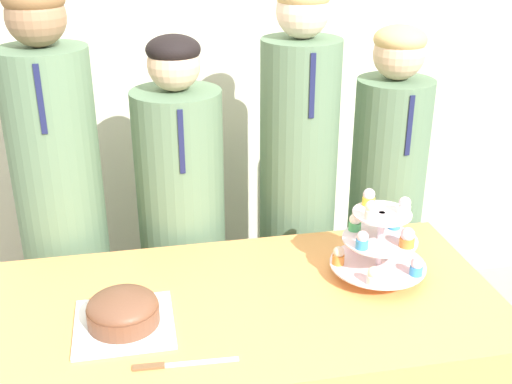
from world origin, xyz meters
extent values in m
cube|color=beige|center=(0.00, 1.53, 1.35)|extent=(9.00, 0.06, 2.70)
cube|color=white|center=(-0.35, 0.32, 0.73)|extent=(0.27, 0.27, 0.01)
cylinder|color=brown|center=(-0.35, 0.32, 0.76)|extent=(0.20, 0.20, 0.05)
ellipsoid|color=brown|center=(-0.35, 0.32, 0.79)|extent=(0.19, 0.19, 0.07)
cube|color=silver|center=(-0.16, 0.12, 0.72)|extent=(0.19, 0.03, 0.00)
cube|color=brown|center=(-0.29, 0.13, 0.72)|extent=(0.08, 0.02, 0.01)
cylinder|color=silver|center=(0.43, 0.43, 0.83)|extent=(0.02, 0.02, 0.22)
cylinder|color=silver|center=(0.43, 0.43, 0.76)|extent=(0.30, 0.30, 0.01)
cylinder|color=silver|center=(0.43, 0.43, 0.85)|extent=(0.23, 0.23, 0.01)
cylinder|color=silver|center=(0.43, 0.43, 0.94)|extent=(0.18, 0.18, 0.01)
cylinder|color=white|center=(0.37, 0.32, 0.78)|extent=(0.04, 0.04, 0.03)
sphere|color=#F4E5C6|center=(0.37, 0.32, 0.80)|extent=(0.04, 0.04, 0.04)
cylinder|color=#3893DB|center=(0.52, 0.35, 0.78)|extent=(0.04, 0.04, 0.03)
sphere|color=silver|center=(0.52, 0.35, 0.80)|extent=(0.04, 0.04, 0.04)
cylinder|color=pink|center=(0.54, 0.49, 0.78)|extent=(0.04, 0.04, 0.03)
sphere|color=#F4E5C6|center=(0.54, 0.49, 0.81)|extent=(0.04, 0.04, 0.04)
cylinder|color=#E5333D|center=(0.40, 0.55, 0.78)|extent=(0.04, 0.04, 0.03)
sphere|color=silver|center=(0.40, 0.55, 0.81)|extent=(0.04, 0.04, 0.04)
cylinder|color=orange|center=(0.31, 0.45, 0.78)|extent=(0.04, 0.04, 0.03)
sphere|color=beige|center=(0.31, 0.45, 0.81)|extent=(0.04, 0.04, 0.04)
cylinder|color=orange|center=(0.49, 0.37, 0.87)|extent=(0.05, 0.05, 0.03)
sphere|color=silver|center=(0.49, 0.37, 0.89)|extent=(0.04, 0.04, 0.04)
cylinder|color=#3893DB|center=(0.50, 0.49, 0.87)|extent=(0.04, 0.04, 0.03)
sphere|color=silver|center=(0.50, 0.49, 0.89)|extent=(0.04, 0.04, 0.04)
cylinder|color=#4CB766|center=(0.37, 0.50, 0.87)|extent=(0.04, 0.04, 0.03)
sphere|color=white|center=(0.37, 0.50, 0.89)|extent=(0.04, 0.04, 0.04)
cylinder|color=#3893DB|center=(0.35, 0.38, 0.87)|extent=(0.04, 0.04, 0.03)
sphere|color=silver|center=(0.35, 0.38, 0.89)|extent=(0.04, 0.04, 0.04)
cylinder|color=white|center=(0.38, 0.39, 0.96)|extent=(0.04, 0.04, 0.03)
sphere|color=white|center=(0.38, 0.39, 0.98)|extent=(0.04, 0.04, 0.04)
cylinder|color=white|center=(0.49, 0.41, 0.95)|extent=(0.04, 0.04, 0.02)
sphere|color=silver|center=(0.49, 0.41, 0.98)|extent=(0.04, 0.04, 0.04)
cylinder|color=yellow|center=(0.41, 0.49, 0.95)|extent=(0.04, 0.04, 0.02)
sphere|color=silver|center=(0.41, 0.49, 0.98)|extent=(0.04, 0.04, 0.04)
cylinder|color=#567556|center=(-0.55, 0.96, 0.69)|extent=(0.30, 0.30, 1.37)
sphere|color=#8E6B4C|center=(-0.55, 0.96, 1.47)|extent=(0.19, 0.19, 0.19)
cube|color=#191E47|center=(-0.55, 0.81, 1.24)|extent=(0.02, 0.01, 0.22)
cylinder|color=#567556|center=(-0.13, 0.96, 0.60)|extent=(0.32, 0.32, 1.21)
sphere|color=#D6AD89|center=(-0.13, 0.96, 1.30)|extent=(0.18, 0.18, 0.18)
ellipsoid|color=black|center=(-0.13, 0.96, 1.35)|extent=(0.18, 0.18, 0.10)
cube|color=#191E47|center=(-0.13, 0.80, 1.08)|extent=(0.02, 0.01, 0.22)
cylinder|color=#567556|center=(0.31, 0.96, 0.68)|extent=(0.29, 0.29, 1.37)
sphere|color=beige|center=(0.31, 0.96, 1.46)|extent=(0.18, 0.18, 0.18)
cube|color=#191E47|center=(0.31, 0.82, 1.24)|extent=(0.02, 0.01, 0.22)
cylinder|color=#567556|center=(0.67, 0.96, 0.60)|extent=(0.29, 0.29, 1.21)
sphere|color=#D6AD89|center=(0.67, 0.96, 1.30)|extent=(0.19, 0.19, 0.19)
ellipsoid|color=tan|center=(0.67, 0.96, 1.35)|extent=(0.19, 0.19, 0.10)
cube|color=#191E47|center=(0.67, 0.82, 1.08)|extent=(0.02, 0.01, 0.22)
camera|label=1|loc=(-0.28, -1.19, 1.78)|focal=45.00mm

